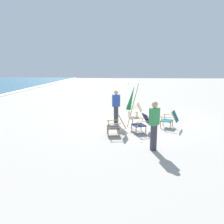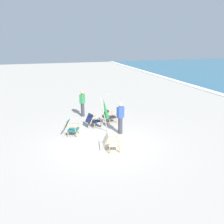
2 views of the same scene
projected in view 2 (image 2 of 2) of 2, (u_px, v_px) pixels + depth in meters
name	position (u px, v px, depth m)	size (l,w,h in m)	color
ground_plane	(102.00, 142.00, 10.26)	(80.00, 80.00, 0.00)	#B2AAA0
beach_chair_front_left	(110.00, 142.00, 9.31)	(0.69, 0.82, 0.80)	beige
beach_chair_back_right	(93.00, 120.00, 11.89)	(0.80, 0.90, 0.78)	#19234C
beach_chair_mid_center	(109.00, 116.00, 12.56)	(0.68, 0.83, 0.78)	#28282D
beach_chair_back_left	(70.00, 127.00, 10.86)	(0.82, 0.90, 0.79)	#196066
umbrella_furled_green	(105.00, 109.00, 10.85)	(0.68, 0.66, 2.00)	#B7B2A8
person_near_chairs	(82.00, 103.00, 13.49)	(0.39, 0.38, 1.63)	#383842
person_by_waterline	(120.00, 118.00, 10.94)	(0.31, 0.39, 1.63)	#383842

